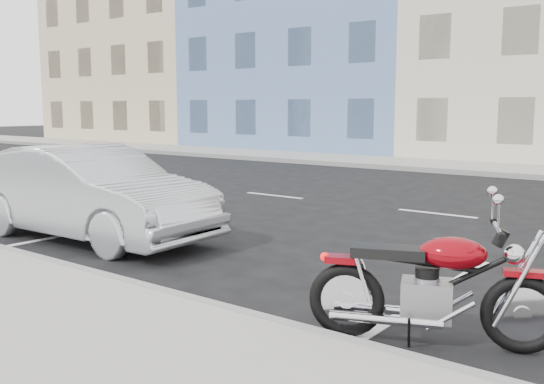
% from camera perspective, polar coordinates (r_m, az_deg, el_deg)
% --- Properties ---
extents(sidewalk_far, '(80.00, 3.40, 0.15)m').
position_cam_1_polar(sidewalk_far, '(21.39, 16.69, 2.33)').
color(sidewalk_far, gray).
rests_on(sidewalk_far, ground).
extents(curb_near, '(80.00, 0.12, 0.16)m').
position_cam_1_polar(curb_near, '(8.86, -22.74, -5.61)').
color(curb_near, gray).
rests_on(curb_near, ground).
extents(curb_far, '(80.00, 0.12, 0.16)m').
position_cam_1_polar(curb_far, '(19.82, 14.94, 1.98)').
color(curb_far, gray).
rests_on(curb_far, ground).
extents(bldg_far_west, '(12.00, 12.00, 12.00)m').
position_cam_1_polar(bldg_far_west, '(39.84, -8.77, 13.59)').
color(bldg_far_west, '#C5B08D').
rests_on(bldg_far_west, ground).
extents(bldg_blue, '(12.00, 12.00, 13.00)m').
position_cam_1_polar(bldg_blue, '(32.41, 6.66, 15.82)').
color(bldg_blue, '#5876A5').
rests_on(bldg_blue, ground).
extents(motorcycle, '(2.05, 1.04, 1.09)m').
position_cam_1_polar(motorcycle, '(5.56, 22.88, -9.10)').
color(motorcycle, black).
rests_on(motorcycle, ground).
extents(sedan_silver, '(4.52, 1.71, 1.47)m').
position_cam_1_polar(sedan_silver, '(9.91, -16.79, -0.08)').
color(sedan_silver, '#A7AAAE').
rests_on(sedan_silver, ground).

